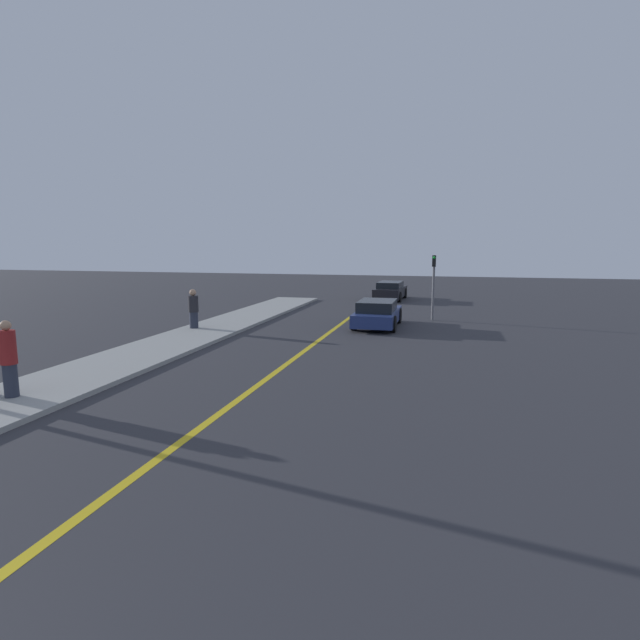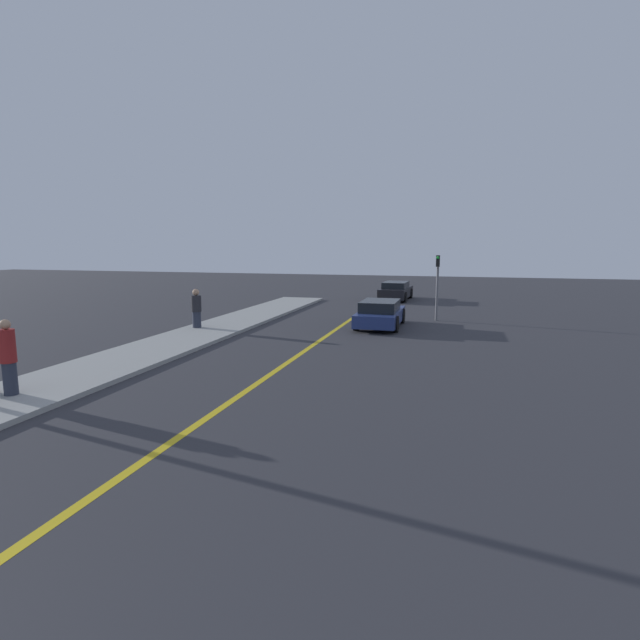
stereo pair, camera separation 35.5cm
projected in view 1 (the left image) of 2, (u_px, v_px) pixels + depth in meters
road_center_line at (319, 340)px, 19.66m from camera, size 0.20×60.00×0.01m
sidewalk_left at (176, 342)px, 18.89m from camera, size 2.80×31.81×0.13m
car_near_right_lane at (377, 314)px, 22.76m from camera, size 1.94×4.24×1.23m
car_ahead_center at (390, 291)px, 33.93m from camera, size 1.99×4.46×1.24m
pedestrian_mid_group at (9, 359)px, 11.77m from camera, size 0.37×0.37×1.84m
pedestrian_far_standing at (193, 309)px, 21.59m from camera, size 0.44×0.44×1.69m
traffic_light at (434, 280)px, 24.47m from camera, size 0.18×0.40×3.21m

